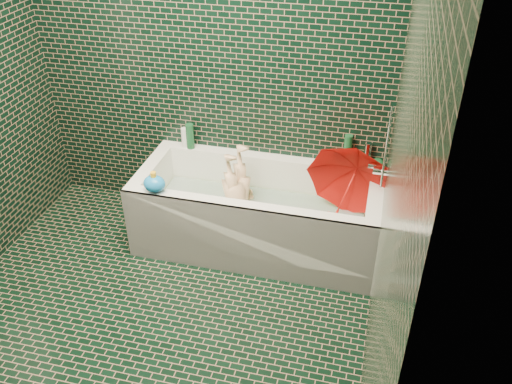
% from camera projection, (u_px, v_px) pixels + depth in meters
% --- Properties ---
extents(floor, '(2.80, 2.80, 0.00)m').
position_uv_depth(floor, '(145.00, 332.00, 3.28)').
color(floor, black).
rests_on(floor, ground).
extents(wall_back, '(2.80, 0.00, 2.80)m').
position_uv_depth(wall_back, '(208.00, 56.00, 3.73)').
color(wall_back, black).
rests_on(wall_back, floor).
extents(wall_right, '(0.00, 2.80, 2.80)m').
position_uv_depth(wall_right, '(392.00, 188.00, 2.33)').
color(wall_right, black).
rests_on(wall_right, floor).
extents(bathtub, '(1.70, 0.75, 0.55)m').
position_uv_depth(bathtub, '(257.00, 220.00, 3.89)').
color(bathtub, white).
rests_on(bathtub, floor).
extents(bath_mat, '(1.35, 0.47, 0.01)m').
position_uv_depth(bath_mat, '(258.00, 225.00, 3.94)').
color(bath_mat, green).
rests_on(bath_mat, bathtub).
extents(water, '(1.48, 0.53, 0.00)m').
position_uv_depth(water, '(258.00, 209.00, 3.86)').
color(water, silver).
rests_on(water, bathtub).
extents(faucet, '(0.18, 0.19, 0.55)m').
position_uv_depth(faucet, '(382.00, 166.00, 3.43)').
color(faucet, silver).
rests_on(faucet, wall_right).
extents(child, '(0.92, 0.58, 0.25)m').
position_uv_depth(child, '(239.00, 204.00, 3.89)').
color(child, beige).
rests_on(child, bathtub).
extents(umbrella, '(0.82, 0.79, 0.78)m').
position_uv_depth(umbrella, '(346.00, 191.00, 3.56)').
color(umbrella, red).
rests_on(umbrella, bathtub).
extents(soap_bottle_a, '(0.12, 0.12, 0.27)m').
position_uv_depth(soap_bottle_a, '(371.00, 168.00, 3.84)').
color(soap_bottle_a, white).
rests_on(soap_bottle_a, bathtub).
extents(soap_bottle_b, '(0.10, 0.10, 0.18)m').
position_uv_depth(soap_bottle_b, '(367.00, 168.00, 3.84)').
color(soap_bottle_b, '#3E1E73').
rests_on(soap_bottle_b, bathtub).
extents(soap_bottle_c, '(0.17, 0.17, 0.18)m').
position_uv_depth(soap_bottle_c, '(378.00, 171.00, 3.81)').
color(soap_bottle_c, '#154927').
rests_on(soap_bottle_c, bathtub).
extents(bottle_right_tall, '(0.07, 0.07, 0.24)m').
position_uv_depth(bottle_right_tall, '(347.00, 151.00, 3.80)').
color(bottle_right_tall, '#154927').
rests_on(bottle_right_tall, bathtub).
extents(bottle_right_pump, '(0.06, 0.06, 0.20)m').
position_uv_depth(bottle_right_pump, '(367.00, 155.00, 3.79)').
color(bottle_right_pump, silver).
rests_on(bottle_right_pump, bathtub).
extents(bottle_left_tall, '(0.08, 0.08, 0.19)m').
position_uv_depth(bottle_left_tall, '(190.00, 136.00, 4.04)').
color(bottle_left_tall, '#154927').
rests_on(bottle_left_tall, bathtub).
extents(bottle_left_short, '(0.07, 0.07, 0.16)m').
position_uv_depth(bottle_left_short, '(185.00, 138.00, 4.06)').
color(bottle_left_short, white).
rests_on(bottle_left_short, bathtub).
extents(rubber_duck, '(0.13, 0.10, 0.10)m').
position_uv_depth(rubber_duck, '(360.00, 161.00, 3.84)').
color(rubber_duck, yellow).
rests_on(rubber_duck, bathtub).
extents(bath_toy, '(0.17, 0.15, 0.15)m').
position_uv_depth(bath_toy, '(154.00, 183.00, 3.55)').
color(bath_toy, blue).
rests_on(bath_toy, bathtub).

